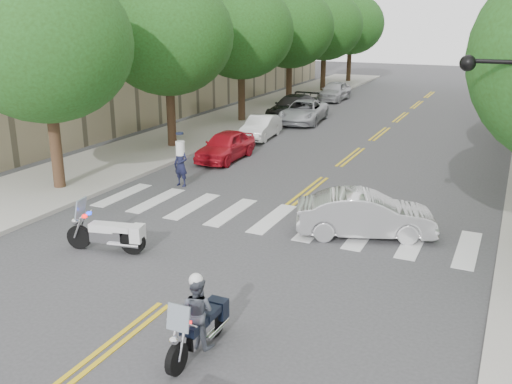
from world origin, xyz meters
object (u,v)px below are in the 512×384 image
Objects in this scene: motorcycle_police at (199,317)px; officer_standing at (181,165)px; convertible at (365,214)px; motorcycle_parked at (112,234)px.

officer_standing is at bearing -56.55° from motorcycle_police.
officer_standing is 8.28m from convertible.
motorcycle_police is 5.88m from motorcycle_parked.
motorcycle_police reaches higher than convertible.
motorcycle_parked is at bearing -35.00° from motorcycle_police.
convertible is at bearing -6.36° from officer_standing.
convertible is (1.43, 7.63, -0.09)m from motorcycle_police.
convertible is (6.27, 4.29, 0.15)m from motorcycle_parked.
motorcycle_police is 7.77m from convertible.
motorcycle_police is at bearing 149.42° from convertible.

